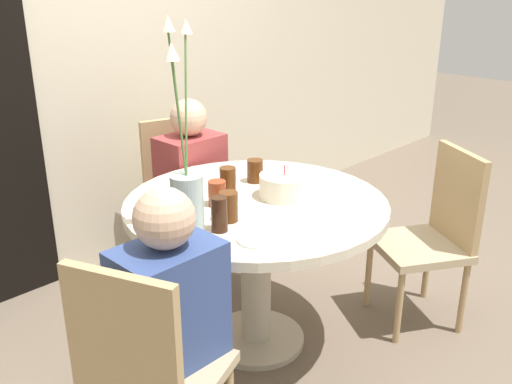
{
  "coord_description": "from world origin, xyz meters",
  "views": [
    {
      "loc": [
        -1.66,
        -1.61,
        1.66
      ],
      "look_at": [
        0.0,
        0.0,
        0.77
      ],
      "focal_mm": 40.0,
      "sensor_mm": 36.0,
      "label": 1
    }
  ],
  "objects_px": {
    "chair_right_flank": "(146,368)",
    "drink_glass_1": "(217,193)",
    "person_woman": "(192,197)",
    "person_guest": "(172,341)",
    "drink_glass_3": "(229,207)",
    "drink_glass_5": "(219,214)",
    "chair_near_front": "(181,188)",
    "side_plate": "(259,239)",
    "drink_glass_4": "(228,181)",
    "birthday_cake": "(284,186)",
    "chair_left_flank": "(435,229)",
    "drink_glass_2": "(255,171)",
    "flower_vase": "(186,187)",
    "drink_glass_0": "(186,185)"
  },
  "relations": [
    {
      "from": "drink_glass_2",
      "to": "drink_glass_3",
      "type": "distance_m",
      "value": 0.47
    },
    {
      "from": "drink_glass_3",
      "to": "drink_glass_4",
      "type": "distance_m",
      "value": 0.28
    },
    {
      "from": "chair_left_flank",
      "to": "drink_glass_0",
      "type": "bearing_deg",
      "value": -95.54
    },
    {
      "from": "birthday_cake",
      "to": "person_guest",
      "type": "relative_size",
      "value": 0.21
    },
    {
      "from": "drink_glass_3",
      "to": "person_woman",
      "type": "height_order",
      "value": "person_woman"
    },
    {
      "from": "chair_left_flank",
      "to": "drink_glass_2",
      "type": "distance_m",
      "value": 0.93
    },
    {
      "from": "flower_vase",
      "to": "drink_glass_3",
      "type": "bearing_deg",
      "value": -2.43
    },
    {
      "from": "chair_right_flank",
      "to": "side_plate",
      "type": "bearing_deg",
      "value": -106.97
    },
    {
      "from": "chair_near_front",
      "to": "person_guest",
      "type": "distance_m",
      "value": 1.48
    },
    {
      "from": "drink_glass_1",
      "to": "person_guest",
      "type": "distance_m",
      "value": 0.71
    },
    {
      "from": "chair_near_front",
      "to": "chair_right_flank",
      "type": "bearing_deg",
      "value": -115.8
    },
    {
      "from": "chair_right_flank",
      "to": "side_plate",
      "type": "distance_m",
      "value": 0.61
    },
    {
      "from": "chair_right_flank",
      "to": "person_guest",
      "type": "relative_size",
      "value": 0.85
    },
    {
      "from": "drink_glass_1",
      "to": "chair_near_front",
      "type": "bearing_deg",
      "value": 62.02
    },
    {
      "from": "chair_near_front",
      "to": "person_woman",
      "type": "xyz_separation_m",
      "value": [
        -0.05,
        -0.15,
        -0.0
      ]
    },
    {
      "from": "chair_left_flank",
      "to": "flower_vase",
      "type": "xyz_separation_m",
      "value": [
        -1.2,
        0.41,
        0.44
      ]
    },
    {
      "from": "drink_glass_5",
      "to": "person_guest",
      "type": "bearing_deg",
      "value": -157.31
    },
    {
      "from": "flower_vase",
      "to": "person_guest",
      "type": "bearing_deg",
      "value": -140.96
    },
    {
      "from": "person_woman",
      "to": "chair_near_front",
      "type": "bearing_deg",
      "value": 73.11
    },
    {
      "from": "chair_right_flank",
      "to": "drink_glass_3",
      "type": "xyz_separation_m",
      "value": [
        0.61,
        0.26,
        0.3
      ]
    },
    {
      "from": "drink_glass_4",
      "to": "person_guest",
      "type": "bearing_deg",
      "value": -147.87
    },
    {
      "from": "drink_glass_2",
      "to": "person_guest",
      "type": "height_order",
      "value": "person_guest"
    },
    {
      "from": "chair_right_flank",
      "to": "drink_glass_1",
      "type": "distance_m",
      "value": 0.85
    },
    {
      "from": "chair_left_flank",
      "to": "chair_right_flank",
      "type": "bearing_deg",
      "value": -63.38
    },
    {
      "from": "drink_glass_0",
      "to": "drink_glass_1",
      "type": "height_order",
      "value": "drink_glass_0"
    },
    {
      "from": "chair_near_front",
      "to": "drink_glass_1",
      "type": "relative_size",
      "value": 8.15
    },
    {
      "from": "chair_near_front",
      "to": "person_woman",
      "type": "bearing_deg",
      "value": -90.0
    },
    {
      "from": "drink_glass_3",
      "to": "drink_glass_5",
      "type": "relative_size",
      "value": 0.88
    },
    {
      "from": "chair_left_flank",
      "to": "birthday_cake",
      "type": "relative_size",
      "value": 4.0
    },
    {
      "from": "drink_glass_3",
      "to": "side_plate",
      "type": "bearing_deg",
      "value": -102.39
    },
    {
      "from": "chair_right_flank",
      "to": "side_plate",
      "type": "xyz_separation_m",
      "value": [
        0.56,
        0.04,
        0.24
      ]
    },
    {
      "from": "drink_glass_1",
      "to": "drink_glass_3",
      "type": "xyz_separation_m",
      "value": [
        -0.08,
        -0.16,
        0.01
      ]
    },
    {
      "from": "chair_right_flank",
      "to": "drink_glass_5",
      "type": "height_order",
      "value": "chair_right_flank"
    },
    {
      "from": "drink_glass_3",
      "to": "chair_left_flank",
      "type": "bearing_deg",
      "value": -21.88
    },
    {
      "from": "person_woman",
      "to": "chair_right_flank",
      "type": "bearing_deg",
      "value": -135.39
    },
    {
      "from": "drink_glass_4",
      "to": "person_guest",
      "type": "xyz_separation_m",
      "value": [
        -0.65,
        -0.41,
        -0.31
      ]
    },
    {
      "from": "chair_near_front",
      "to": "person_guest",
      "type": "relative_size",
      "value": 0.85
    },
    {
      "from": "birthday_cake",
      "to": "drink_glass_0",
      "type": "height_order",
      "value": "birthday_cake"
    },
    {
      "from": "side_plate",
      "to": "drink_glass_3",
      "type": "distance_m",
      "value": 0.22
    },
    {
      "from": "chair_near_front",
      "to": "drink_glass_1",
      "type": "height_order",
      "value": "chair_near_front"
    },
    {
      "from": "drink_glass_4",
      "to": "drink_glass_5",
      "type": "relative_size",
      "value": 0.94
    },
    {
      "from": "drink_glass_4",
      "to": "side_plate",
      "type": "bearing_deg",
      "value": -119.44
    },
    {
      "from": "chair_left_flank",
      "to": "side_plate",
      "type": "height_order",
      "value": "chair_left_flank"
    },
    {
      "from": "chair_left_flank",
      "to": "person_guest",
      "type": "xyz_separation_m",
      "value": [
        -1.46,
        0.2,
        -0.0
      ]
    },
    {
      "from": "birthday_cake",
      "to": "drink_glass_5",
      "type": "height_order",
      "value": "birthday_cake"
    },
    {
      "from": "chair_right_flank",
      "to": "person_woman",
      "type": "bearing_deg",
      "value": -66.9
    },
    {
      "from": "person_woman",
      "to": "person_guest",
      "type": "height_order",
      "value": "same"
    },
    {
      "from": "drink_glass_4",
      "to": "person_woman",
      "type": "distance_m",
      "value": 0.7
    },
    {
      "from": "birthday_cake",
      "to": "flower_vase",
      "type": "height_order",
      "value": "flower_vase"
    },
    {
      "from": "person_guest",
      "to": "drink_glass_5",
      "type": "bearing_deg",
      "value": 22.69
    }
  ]
}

